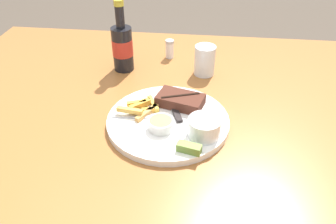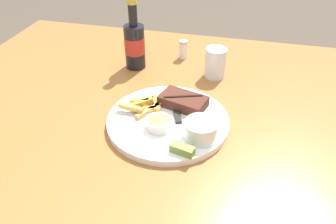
{
  "view_description": "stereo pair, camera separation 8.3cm",
  "coord_description": "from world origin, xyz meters",
  "px_view_note": "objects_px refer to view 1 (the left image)",
  "views": [
    {
      "loc": [
        0.08,
        -0.67,
        1.3
      ],
      "look_at": [
        0.0,
        0.0,
        0.8
      ],
      "focal_mm": 35.0,
      "sensor_mm": 36.0,
      "label": 1
    },
    {
      "loc": [
        0.16,
        -0.65,
        1.3
      ],
      "look_at": [
        0.0,
        0.0,
        0.8
      ],
      "focal_mm": 35.0,
      "sensor_mm": 36.0,
      "label": 2
    }
  ],
  "objects_px": {
    "fork_utensil": "(136,117)",
    "knife_utensil": "(174,108)",
    "dipping_sauce_cup": "(161,124)",
    "beer_bottle": "(122,46)",
    "salt_shaker": "(170,49)",
    "steak_portion": "(180,100)",
    "drinking_glass": "(205,60)",
    "dinner_plate": "(168,121)",
    "coleslaw_cup": "(204,126)",
    "pickle_spear": "(189,148)"
  },
  "relations": [
    {
      "from": "fork_utensil",
      "to": "knife_utensil",
      "type": "xyz_separation_m",
      "value": [
        0.09,
        0.05,
        0.0
      ]
    },
    {
      "from": "dipping_sauce_cup",
      "to": "beer_bottle",
      "type": "xyz_separation_m",
      "value": [
        -0.17,
        0.32,
        0.05
      ]
    },
    {
      "from": "salt_shaker",
      "to": "steak_portion",
      "type": "bearing_deg",
      "value": -78.6
    },
    {
      "from": "dipping_sauce_cup",
      "to": "beer_bottle",
      "type": "bearing_deg",
      "value": 117.19
    },
    {
      "from": "beer_bottle",
      "to": "dipping_sauce_cup",
      "type": "bearing_deg",
      "value": -62.81
    },
    {
      "from": "salt_shaker",
      "to": "drinking_glass",
      "type": "bearing_deg",
      "value": -39.89
    },
    {
      "from": "steak_portion",
      "to": "fork_utensil",
      "type": "relative_size",
      "value": 1.03
    },
    {
      "from": "dinner_plate",
      "to": "coleslaw_cup",
      "type": "distance_m",
      "value": 0.11
    },
    {
      "from": "dipping_sauce_cup",
      "to": "fork_utensil",
      "type": "bearing_deg",
      "value": 151.82
    },
    {
      "from": "knife_utensil",
      "to": "beer_bottle",
      "type": "distance_m",
      "value": 0.31
    },
    {
      "from": "coleslaw_cup",
      "to": "drinking_glass",
      "type": "height_order",
      "value": "drinking_glass"
    },
    {
      "from": "dinner_plate",
      "to": "steak_portion",
      "type": "xyz_separation_m",
      "value": [
        0.03,
        0.06,
        0.02
      ]
    },
    {
      "from": "coleslaw_cup",
      "to": "pickle_spear",
      "type": "relative_size",
      "value": 1.33
    },
    {
      "from": "dinner_plate",
      "to": "dipping_sauce_cup",
      "type": "relative_size",
      "value": 4.97
    },
    {
      "from": "fork_utensil",
      "to": "knife_utensil",
      "type": "height_order",
      "value": "knife_utensil"
    },
    {
      "from": "pickle_spear",
      "to": "coleslaw_cup",
      "type": "bearing_deg",
      "value": 62.93
    },
    {
      "from": "fork_utensil",
      "to": "salt_shaker",
      "type": "xyz_separation_m",
      "value": [
        0.05,
        0.39,
        0.01
      ]
    },
    {
      "from": "dipping_sauce_cup",
      "to": "knife_utensil",
      "type": "xyz_separation_m",
      "value": [
        0.02,
        0.09,
        -0.01
      ]
    },
    {
      "from": "dinner_plate",
      "to": "fork_utensil",
      "type": "xyz_separation_m",
      "value": [
        -0.08,
        -0.01,
        0.01
      ]
    },
    {
      "from": "drinking_glass",
      "to": "knife_utensil",
      "type": "bearing_deg",
      "value": -108.18
    },
    {
      "from": "pickle_spear",
      "to": "knife_utensil",
      "type": "distance_m",
      "value": 0.17
    },
    {
      "from": "pickle_spear",
      "to": "salt_shaker",
      "type": "bearing_deg",
      "value": 101.19
    },
    {
      "from": "knife_utensil",
      "to": "beer_bottle",
      "type": "height_order",
      "value": "beer_bottle"
    },
    {
      "from": "dinner_plate",
      "to": "beer_bottle",
      "type": "bearing_deg",
      "value": 122.6
    },
    {
      "from": "knife_utensil",
      "to": "dinner_plate",
      "type": "bearing_deg",
      "value": 147.36
    },
    {
      "from": "drinking_glass",
      "to": "salt_shaker",
      "type": "bearing_deg",
      "value": 140.11
    },
    {
      "from": "dipping_sauce_cup",
      "to": "knife_utensil",
      "type": "relative_size",
      "value": 0.4
    },
    {
      "from": "dipping_sauce_cup",
      "to": "dinner_plate",
      "type": "bearing_deg",
      "value": 73.32
    },
    {
      "from": "pickle_spear",
      "to": "drinking_glass",
      "type": "bearing_deg",
      "value": 86.38
    },
    {
      "from": "dipping_sauce_cup",
      "to": "knife_utensil",
      "type": "bearing_deg",
      "value": 75.46
    },
    {
      "from": "coleslaw_cup",
      "to": "beer_bottle",
      "type": "relative_size",
      "value": 0.34
    },
    {
      "from": "fork_utensil",
      "to": "knife_utensil",
      "type": "bearing_deg",
      "value": 24.47
    },
    {
      "from": "steak_portion",
      "to": "beer_bottle",
      "type": "bearing_deg",
      "value": 133.65
    },
    {
      "from": "salt_shaker",
      "to": "knife_utensil",
      "type": "bearing_deg",
      "value": -81.99
    },
    {
      "from": "fork_utensil",
      "to": "drinking_glass",
      "type": "bearing_deg",
      "value": 55.28
    },
    {
      "from": "fork_utensil",
      "to": "salt_shaker",
      "type": "bearing_deg",
      "value": 79.46
    },
    {
      "from": "steak_portion",
      "to": "pickle_spear",
      "type": "bearing_deg",
      "value": -79.17
    },
    {
      "from": "dinner_plate",
      "to": "pickle_spear",
      "type": "xyz_separation_m",
      "value": [
        0.06,
        -0.12,
        0.02
      ]
    },
    {
      "from": "dinner_plate",
      "to": "drinking_glass",
      "type": "height_order",
      "value": "drinking_glass"
    },
    {
      "from": "salt_shaker",
      "to": "fork_utensil",
      "type": "bearing_deg",
      "value": -96.84
    },
    {
      "from": "dinner_plate",
      "to": "coleslaw_cup",
      "type": "relative_size",
      "value": 4.0
    },
    {
      "from": "dipping_sauce_cup",
      "to": "salt_shaker",
      "type": "height_order",
      "value": "salt_shaker"
    },
    {
      "from": "pickle_spear",
      "to": "salt_shaker",
      "type": "xyz_separation_m",
      "value": [
        -0.1,
        0.5,
        0.0
      ]
    },
    {
      "from": "knife_utensil",
      "to": "dipping_sauce_cup",
      "type": "bearing_deg",
      "value": 145.25
    },
    {
      "from": "coleslaw_cup",
      "to": "knife_utensil",
      "type": "bearing_deg",
      "value": 129.53
    },
    {
      "from": "drinking_glass",
      "to": "coleslaw_cup",
      "type": "bearing_deg",
      "value": -88.85
    },
    {
      "from": "dinner_plate",
      "to": "knife_utensil",
      "type": "bearing_deg",
      "value": 77.57
    },
    {
      "from": "coleslaw_cup",
      "to": "beer_bottle",
      "type": "bearing_deg",
      "value": 128.99
    },
    {
      "from": "steak_portion",
      "to": "dipping_sauce_cup",
      "type": "bearing_deg",
      "value": -109.95
    },
    {
      "from": "beer_bottle",
      "to": "salt_shaker",
      "type": "height_order",
      "value": "beer_bottle"
    }
  ]
}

